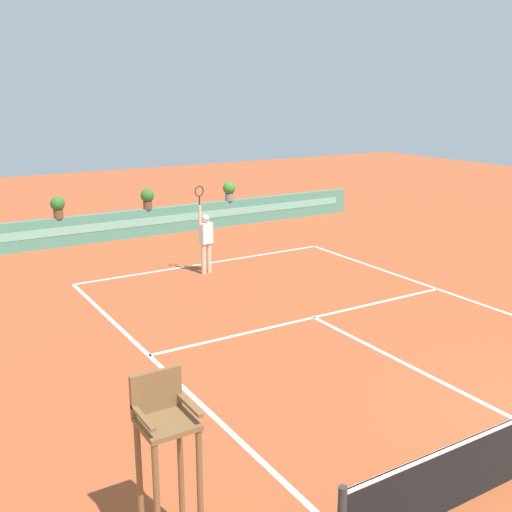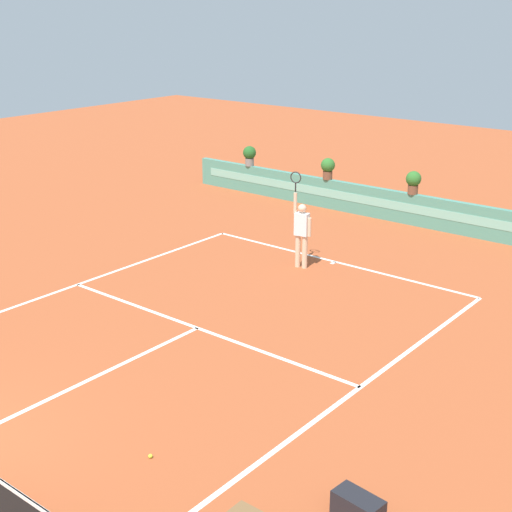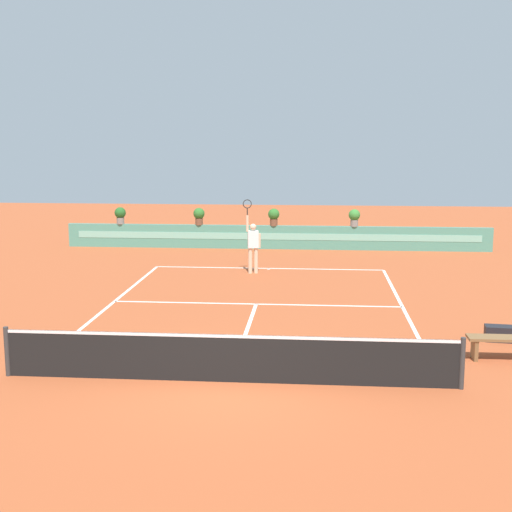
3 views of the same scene
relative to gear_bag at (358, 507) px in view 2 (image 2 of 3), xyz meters
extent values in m
plane|color=#A84C28|center=(-5.96, 2.74, -0.18)|extent=(60.00, 60.00, 0.00)
cube|color=white|center=(-5.96, 8.63, -0.18)|extent=(8.22, 0.10, 0.01)
cube|color=white|center=(-5.96, 3.14, -0.18)|extent=(8.22, 0.10, 0.01)
cube|color=white|center=(-5.96, -0.06, -0.18)|extent=(0.10, 6.40, 0.01)
cube|color=white|center=(-10.07, 2.68, -0.18)|extent=(0.10, 11.89, 0.01)
cube|color=white|center=(-1.85, 2.68, -0.18)|extent=(0.10, 11.89, 0.01)
cube|color=white|center=(-5.96, 8.53, -0.18)|extent=(0.10, 0.20, 0.01)
cube|color=#4C8E7A|center=(-5.96, 13.13, 0.32)|extent=(18.00, 0.20, 1.00)
cube|color=#7ABCA8|center=(-5.96, 13.02, 0.37)|extent=(17.10, 0.01, 0.28)
cube|color=black|center=(0.00, 0.00, 0.00)|extent=(0.73, 0.43, 0.36)
cylinder|color=beige|center=(-6.35, 7.72, 0.27)|extent=(0.14, 0.14, 0.90)
cylinder|color=beige|center=(-6.55, 7.68, 0.27)|extent=(0.14, 0.14, 0.90)
cube|color=white|center=(-6.45, 7.70, 1.02)|extent=(0.40, 0.28, 0.60)
sphere|color=beige|center=(-6.45, 7.70, 1.45)|extent=(0.22, 0.22, 0.22)
cylinder|color=beige|center=(-6.65, 7.66, 1.57)|extent=(0.09, 0.09, 0.55)
cylinder|color=black|center=(-6.65, 7.66, 1.99)|extent=(0.04, 0.04, 0.24)
torus|color=#262626|center=(-6.65, 7.66, 2.25)|extent=(0.31, 0.09, 0.31)
cylinder|color=beige|center=(-6.24, 7.74, 0.97)|extent=(0.09, 0.09, 0.50)
sphere|color=#CCE033|center=(-3.25, -0.82, -0.15)|extent=(0.07, 0.07, 0.07)
cylinder|color=brown|center=(-9.25, 13.13, 0.96)|extent=(0.32, 0.32, 0.28)
sphere|color=#2D6B28|center=(-9.25, 13.13, 1.30)|extent=(0.48, 0.48, 0.48)
cylinder|color=gray|center=(-12.68, 13.13, 0.96)|extent=(0.32, 0.32, 0.28)
sphere|color=#235B23|center=(-12.68, 13.13, 1.30)|extent=(0.48, 0.48, 0.48)
cylinder|color=brown|center=(-6.05, 13.13, 0.96)|extent=(0.32, 0.32, 0.28)
sphere|color=#2D6B28|center=(-6.05, 13.13, 1.30)|extent=(0.48, 0.48, 0.48)
camera|label=1|loc=(-14.17, -7.66, 4.94)|focal=43.03mm
camera|label=2|loc=(4.12, -7.33, 6.54)|focal=51.31mm
camera|label=3|loc=(-4.36, -15.98, 4.49)|focal=48.65mm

